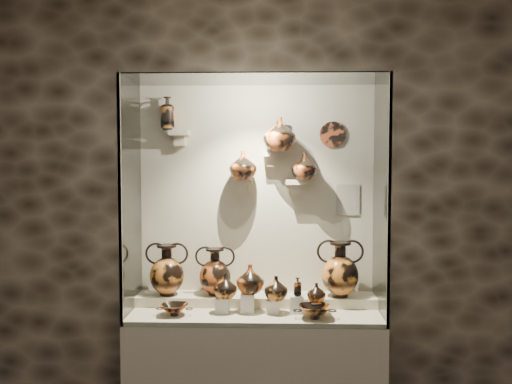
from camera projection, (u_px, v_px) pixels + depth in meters
wall_back at (257, 195)px, 4.16m from camera, size 5.00×0.02×3.20m
plinth at (255, 372)px, 3.91m from camera, size 1.70×0.60×0.80m
front_tier at (255, 313)px, 3.88m from camera, size 1.68×0.58×0.03m
rear_tier at (256, 301)px, 4.06m from camera, size 1.70×0.25×0.10m
back_panel at (257, 195)px, 4.15m from camera, size 1.70×0.03×1.60m
glass_front at (254, 202)px, 3.54m from camera, size 1.70×0.01×1.60m
glass_left at (131, 198)px, 3.86m from camera, size 0.01×0.60×1.60m
glass_right at (381, 198)px, 3.81m from camera, size 0.01×0.60×1.60m
glass_top at (255, 79)px, 3.79m from camera, size 1.70×0.60×0.01m
frame_post_left at (120, 201)px, 3.57m from camera, size 0.02×0.02×1.60m
frame_post_right at (389, 202)px, 3.52m from camera, size 0.02×0.02×1.60m
pedestal_a at (222, 305)px, 3.84m from camera, size 0.09×0.09×0.10m
pedestal_b at (248, 303)px, 3.83m from camera, size 0.09×0.09×0.13m
pedestal_c at (273, 306)px, 3.83m from camera, size 0.09×0.09×0.09m
pedestal_d at (297, 304)px, 3.82m from camera, size 0.09×0.09×0.12m
pedestal_e at (318, 307)px, 3.82m from camera, size 0.09×0.09×0.08m
bracket_ul at (179, 133)px, 4.07m from camera, size 0.14×0.12×0.04m
bracket_ca at (242, 182)px, 4.07m from camera, size 0.14×0.12×0.04m
bracket_cb at (270, 154)px, 4.06m from camera, size 0.10×0.12×0.04m
bracket_cc at (295, 182)px, 4.06m from camera, size 0.14×0.12×0.04m
amphora_left at (167, 270)px, 4.03m from camera, size 0.31×0.31×0.36m
amphora_mid at (215, 271)px, 4.03m from camera, size 0.36×0.36×0.34m
amphora_right at (340, 269)px, 3.98m from camera, size 0.37×0.37×0.39m
jug_a at (225, 286)px, 3.82m from camera, size 0.16×0.16×0.16m
jug_b at (250, 279)px, 3.84m from camera, size 0.20×0.20×0.20m
jug_c at (276, 288)px, 3.80m from camera, size 0.20×0.20×0.16m
jug_e at (316, 293)px, 3.80m from camera, size 0.16×0.16×0.13m
lekythos_small at (298, 286)px, 3.80m from camera, size 0.07×0.07×0.14m
kylix_left at (174, 308)px, 3.76m from camera, size 0.29×0.27×0.09m
kylix_right at (315, 310)px, 3.69m from camera, size 0.32×0.30×0.11m
lekythos_tall at (168, 111)px, 4.06m from camera, size 0.14×0.14×0.27m
ovoid_vase_a at (243, 165)px, 4.02m from camera, size 0.21×0.21×0.20m
ovoid_vase_b at (280, 134)px, 3.98m from camera, size 0.30×0.30×0.24m
ovoid_vase_c at (304, 166)px, 4.01m from camera, size 0.23×0.23×0.19m
wall_plate at (333, 135)px, 4.08m from camera, size 0.19×0.02×0.19m
info_placard at (348, 200)px, 4.11m from camera, size 0.17×0.01×0.22m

